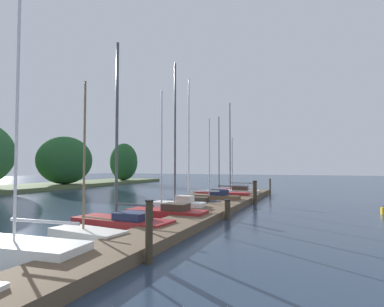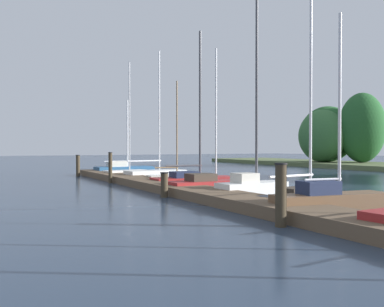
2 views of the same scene
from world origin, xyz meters
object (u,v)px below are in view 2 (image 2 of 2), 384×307
Objects in this scene: sailboat_7 at (307,193)px; sailboat_2 at (158,174)px; sailboat_6 at (254,184)px; sailboat_1 at (129,172)px; sailboat_0 at (125,169)px; sailboat_4 at (196,178)px; mooring_piling_3 at (281,195)px; mooring_piling_0 at (78,166)px; mooring_piling_1 at (110,168)px; sailboat_3 at (176,178)px; mooring_piling_2 at (164,185)px; sailboat_8 at (334,200)px; sailboat_5 at (212,184)px.

sailboat_2 is at bearing 82.86° from sailboat_7.
sailboat_6 is (9.55, -0.12, 0.16)m from sailboat_2.
sailboat_1 is 0.96× the size of sailboat_2.
sailboat_0 is 0.67× the size of sailboat_4.
sailboat_4 is 7.62m from sailboat_7.
mooring_piling_3 is at bearing -106.78° from sailboat_1.
sailboat_6 reaches higher than sailboat_4.
sailboat_2 is at bearing 94.85° from sailboat_4.
mooring_piling_1 is (6.19, 0.23, 0.13)m from mooring_piling_0.
sailboat_3 is 12.98m from mooring_piling_3.
sailboat_6 is 8.60× the size of mooring_piling_2.
mooring_piling_3 is at bearing -103.79° from sailboat_4.
sailboat_7 reaches higher than mooring_piling_3.
sailboat_8 is 3.54× the size of mooring_piling_1.
sailboat_4 is at bearing 82.74° from sailboat_7.
sailboat_8 is 6.45m from mooring_piling_2.
sailboat_5 is 3.98× the size of mooring_piling_3.
sailboat_7 is at bearing -81.43° from sailboat_3.
sailboat_1 is at bearing 90.38° from sailboat_6.
mooring_piling_2 is (13.23, 0.13, -0.21)m from mooring_piling_0.
sailboat_4 reaches higher than mooring_piling_2.
sailboat_8 is 3.75× the size of mooring_piling_3.
sailboat_5 is at bearing -99.27° from sailboat_2.
sailboat_8 is 2.90m from mooring_piling_3.
mooring_piling_1 is 1.06× the size of mooring_piling_3.
sailboat_5 is 0.75× the size of sailboat_6.
sailboat_7 is at bearing -94.04° from sailboat_2.
mooring_piling_0 is at bearing -179.58° from mooring_piling_3.
sailboat_2 is 4.57× the size of mooring_piling_1.
mooring_piling_2 is (8.25, -3.30, 0.15)m from sailboat_2.
sailboat_3 is 7.09m from sailboat_6.
mooring_piling_2 is at bearing -111.62° from sailboat_1.
mooring_piling_0 reaches higher than mooring_piling_2.
sailboat_8 is at bearing -98.73° from sailboat_6.
sailboat_1 is at bearing 91.25° from sailboat_5.
sailboat_4 is at bearing 162.18° from mooring_piling_3.
sailboat_5 is at bearing 90.35° from sailboat_7.
sailboat_8 is at bearing -92.31° from sailboat_0.
mooring_piling_3 is at bearing -0.32° from mooring_piling_1.
mooring_piling_3 is (20.08, -3.06, 0.40)m from sailboat_0.
sailboat_1 reaches higher than mooring_piling_3.
mooring_piling_2 is (13.31, -3.07, 0.11)m from sailboat_0.
sailboat_1 is 4.67× the size of mooring_piling_3.
sailboat_1 reaches higher than sailboat_3.
sailboat_2 reaches higher than sailboat_1.
sailboat_2 is at bearing 110.69° from mooring_piling_1.
mooring_piling_2 is (5.79, -3.26, 0.22)m from sailboat_3.
mooring_piling_1 is at bearing 113.46° from sailboat_5.
sailboat_2 reaches higher than mooring_piling_0.
mooring_piling_1 is 13.81m from mooring_piling_3.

